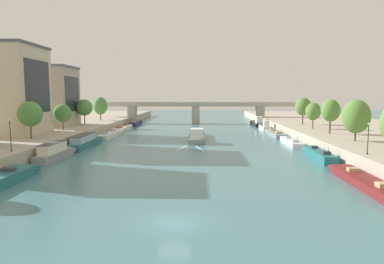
# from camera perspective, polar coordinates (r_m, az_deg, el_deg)

# --- Properties ---
(ground_plane) EXTENTS (400.00, 400.00, 0.00)m
(ground_plane) POSITION_cam_1_polar(r_m,az_deg,el_deg) (28.72, -3.02, -14.96)
(ground_plane) COLOR teal
(quay_left) EXTENTS (36.00, 170.00, 2.42)m
(quay_left) POSITION_cam_1_polar(r_m,az_deg,el_deg) (92.87, -26.08, -0.01)
(quay_left) COLOR #B2A893
(quay_left) RESTS_ON ground
(quay_right) EXTENTS (36.00, 170.00, 2.42)m
(quay_right) POSITION_cam_1_polar(r_m,az_deg,el_deg) (90.86, 26.92, -0.18)
(quay_right) COLOR #B2A893
(quay_right) RESTS_ON ground
(barge_midriver) EXTENTS (3.79, 18.93, 3.16)m
(barge_midriver) POSITION_cam_1_polar(r_m,az_deg,el_deg) (78.06, 0.84, -0.65)
(barge_midriver) COLOR gray
(barge_midriver) RESTS_ON ground
(wake_behind_barge) EXTENTS (5.60, 5.90, 0.03)m
(wake_behind_barge) POSITION_cam_1_polar(r_m,az_deg,el_deg) (65.87, -0.27, -2.76)
(wake_behind_barge) COLOR silver
(wake_behind_barge) RESTS_ON ground
(moored_boat_left_midway) EXTENTS (2.41, 11.55, 2.87)m
(moored_boat_left_midway) POSITION_cam_1_polar(r_m,az_deg,el_deg) (58.55, -22.11, -3.21)
(moored_boat_left_midway) COLOR gray
(moored_boat_left_midway) RESTS_ON ground
(moored_boat_left_downstream) EXTENTS (2.92, 15.25, 2.54)m
(moored_boat_left_downstream) POSITION_cam_1_polar(r_m,az_deg,el_deg) (71.34, -17.61, -1.51)
(moored_boat_left_downstream) COLOR #23666B
(moored_boat_left_downstream) RESTS_ON ground
(moored_boat_left_near) EXTENTS (2.94, 14.73, 2.14)m
(moored_boat_left_near) POSITION_cam_1_polar(r_m,az_deg,el_deg) (86.41, -13.53, -0.41)
(moored_boat_left_near) COLOR silver
(moored_boat_left_near) RESTS_ON ground
(moored_boat_left_gap_after) EXTENTS (3.22, 15.42, 2.10)m
(moored_boat_left_gap_after) POSITION_cam_1_polar(r_m,az_deg,el_deg) (101.93, -11.59, 0.63)
(moored_boat_left_gap_after) COLOR silver
(moored_boat_left_gap_after) RESTS_ON ground
(moored_boat_left_far) EXTENTS (2.93, 14.66, 2.34)m
(moored_boat_left_far) POSITION_cam_1_polar(r_m,az_deg,el_deg) (118.29, -9.42, 1.50)
(moored_boat_left_far) COLOR #1E284C
(moored_boat_left_far) RESTS_ON ground
(moored_boat_right_near) EXTENTS (2.97, 15.73, 2.15)m
(moored_boat_right_near) POSITION_cam_1_polar(r_m,az_deg,el_deg) (43.84, 26.94, -7.38)
(moored_boat_right_near) COLOR maroon
(moored_boat_right_near) RESTS_ON ground
(moored_boat_right_upstream) EXTENTS (2.46, 12.86, 2.42)m
(moored_boat_right_upstream) POSITION_cam_1_polar(r_m,az_deg,el_deg) (59.31, 20.45, -3.52)
(moored_boat_right_upstream) COLOR #23666B
(moored_boat_right_upstream) RESTS_ON ground
(moored_boat_right_gap_after) EXTENTS (2.68, 13.41, 2.07)m
(moored_boat_right_gap_after) POSITION_cam_1_polar(r_m,az_deg,el_deg) (74.34, 16.28, -1.59)
(moored_boat_right_gap_after) COLOR silver
(moored_boat_right_gap_after) RESTS_ON ground
(moored_boat_right_end) EXTENTS (2.84, 15.75, 2.07)m
(moored_boat_right_end) POSITION_cam_1_polar(r_m,az_deg,el_deg) (89.43, 13.79, -0.22)
(moored_boat_right_end) COLOR gray
(moored_boat_right_end) RESTS_ON ground
(moored_boat_right_second) EXTENTS (2.14, 10.20, 2.97)m
(moored_boat_right_second) POSITION_cam_1_polar(r_m,az_deg,el_deg) (102.29, 12.07, 0.84)
(moored_boat_right_second) COLOR silver
(moored_boat_right_second) RESTS_ON ground
(moored_boat_right_far) EXTENTS (2.72, 13.73, 3.44)m
(moored_boat_right_far) POSITION_cam_1_polar(r_m,az_deg,el_deg) (114.78, 10.88, 1.51)
(moored_boat_right_far) COLOR black
(moored_boat_right_far) RESTS_ON ground
(tree_left_distant) EXTENTS (4.27, 4.27, 6.78)m
(tree_left_distant) POSITION_cam_1_polar(r_m,az_deg,el_deg) (67.69, -25.53, 2.76)
(tree_left_distant) COLOR brown
(tree_left_distant) RESTS_ON quay_left
(tree_left_nearest) EXTENTS (3.92, 3.92, 5.84)m
(tree_left_nearest) POSITION_cam_1_polar(r_m,az_deg,el_deg) (81.81, -20.91, 2.97)
(tree_left_nearest) COLOR brown
(tree_left_nearest) RESTS_ON quay_left
(tree_left_midway) EXTENTS (4.23, 4.23, 6.68)m
(tree_left_midway) POSITION_cam_1_polar(r_m,az_deg,el_deg) (94.92, -17.62, 3.93)
(tree_left_midway) COLOR brown
(tree_left_midway) RESTS_ON quay_left
(tree_left_second) EXTENTS (4.26, 4.26, 7.21)m
(tree_left_second) POSITION_cam_1_polar(r_m,az_deg,el_deg) (108.33, -15.14, 4.26)
(tree_left_second) COLOR brown
(tree_left_second) RESTS_ON quay_left
(tree_right_distant) EXTENTS (4.64, 4.64, 7.15)m
(tree_right_distant) POSITION_cam_1_polar(r_m,az_deg,el_deg) (64.60, 25.84, 2.35)
(tree_right_distant) COLOR brown
(tree_right_distant) RESTS_ON quay_right
(tree_right_second) EXTENTS (3.77, 3.77, 7.02)m
(tree_right_second) POSITION_cam_1_polar(r_m,az_deg,el_deg) (74.66, 22.24, 3.35)
(tree_right_second) COLOR brown
(tree_right_second) RESTS_ON quay_right
(tree_right_nearest) EXTENTS (3.46, 3.46, 6.08)m
(tree_right_nearest) POSITION_cam_1_polar(r_m,az_deg,el_deg) (84.44, 19.68, 3.25)
(tree_right_nearest) COLOR brown
(tree_right_nearest) RESTS_ON quay_right
(tree_right_far) EXTENTS (4.15, 4.15, 7.18)m
(tree_right_far) POSITION_cam_1_polar(r_m,az_deg,el_deg) (95.41, 18.15, 4.06)
(tree_right_far) COLOR brown
(tree_right_far) RESTS_ON quay_right
(lamppost_left_bank) EXTENTS (0.28, 0.28, 4.61)m
(lamppost_left_bank) POSITION_cam_1_polar(r_m,az_deg,el_deg) (54.01, -28.19, -0.24)
(lamppost_left_bank) COLOR black
(lamppost_left_bank) RESTS_ON quay_left
(lamppost_right_bank) EXTENTS (0.28, 0.28, 4.24)m
(lamppost_right_bank) POSITION_cam_1_polar(r_m,az_deg,el_deg) (51.06, 27.46, -0.76)
(lamppost_right_bank) COLOR black
(lamppost_right_bank) RESTS_ON quay_right
(building_left_middle) EXTENTS (15.39, 13.11, 17.93)m
(building_left_middle) POSITION_cam_1_polar(r_m,az_deg,el_deg) (78.77, -29.34, 6.24)
(building_left_middle) COLOR beige
(building_left_middle) RESTS_ON quay_left
(building_left_far_end) EXTENTS (14.69, 11.92, 15.21)m
(building_left_far_end) POSITION_cam_1_polar(r_m,az_deg,el_deg) (95.44, -23.46, 5.58)
(building_left_far_end) COLOR #A89989
(building_left_far_end) RESTS_ON quay_left
(bridge_far) EXTENTS (70.00, 4.40, 7.66)m
(bridge_far) POSITION_cam_1_polar(r_m,az_deg,el_deg) (122.39, 0.63, 3.79)
(bridge_far) COLOR #ADA899
(bridge_far) RESTS_ON ground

